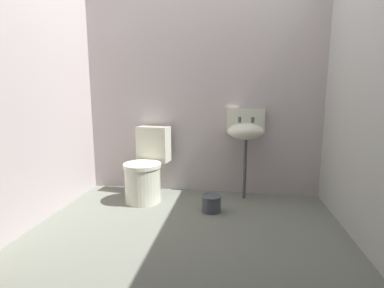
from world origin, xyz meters
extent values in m
cube|color=slate|center=(0.00, 0.00, -0.04)|extent=(3.08, 2.42, 0.08)
cube|color=#BAADAD|center=(0.00, 1.06, 1.19)|extent=(3.08, 0.10, 2.38)
cube|color=#B5A8A8|center=(-1.39, 0.10, 1.19)|extent=(0.10, 2.22, 2.38)
cube|color=#B3B3AE|center=(1.39, 0.10, 1.19)|extent=(0.10, 2.22, 2.38)
cylinder|color=silver|center=(-0.58, 0.57, 0.19)|extent=(0.43, 0.43, 0.38)
cylinder|color=silver|center=(-0.58, 0.57, 0.40)|extent=(0.46, 0.46, 0.04)
cube|color=silver|center=(-0.53, 0.87, 0.58)|extent=(0.38, 0.23, 0.40)
cylinder|color=#474C53|center=(0.50, 0.82, 0.33)|extent=(0.04, 0.04, 0.66)
ellipsoid|color=silver|center=(0.50, 0.82, 0.75)|extent=(0.40, 0.32, 0.18)
cube|color=silver|center=(0.50, 0.99, 0.85)|extent=(0.42, 0.04, 0.28)
cylinder|color=#474C53|center=(0.43, 0.88, 0.87)|extent=(0.04, 0.04, 0.06)
cylinder|color=#474C53|center=(0.57, 0.88, 0.87)|extent=(0.04, 0.04, 0.06)
cylinder|color=#474C53|center=(0.17, 0.40, 0.08)|extent=(0.19, 0.19, 0.16)
torus|color=#4C5252|center=(0.17, 0.40, 0.16)|extent=(0.20, 0.20, 0.02)
camera|label=1|loc=(0.38, -2.36, 1.16)|focal=27.54mm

